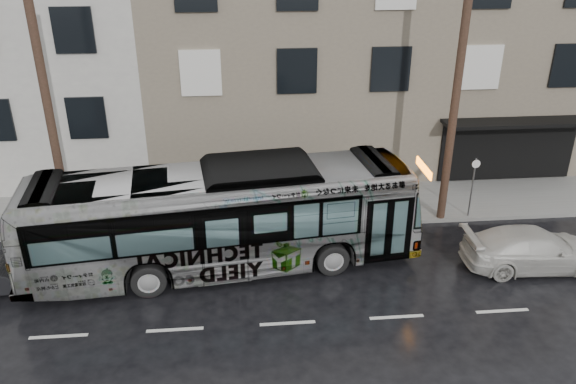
{
  "coord_description": "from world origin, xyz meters",
  "views": [
    {
      "loc": [
        -1.17,
        -15.48,
        10.19
      ],
      "look_at": [
        0.47,
        2.5,
        1.84
      ],
      "focal_mm": 35.0,
      "sensor_mm": 36.0,
      "label": 1
    }
  ],
  "objects_px": {
    "utility_pole_rear": "(49,115)",
    "bus": "(223,218)",
    "sign_post": "(472,188)",
    "white_sedan": "(534,249)",
    "utility_pole_front": "(455,104)"
  },
  "relations": [
    {
      "from": "sign_post",
      "to": "bus",
      "type": "relative_size",
      "value": 0.19
    },
    {
      "from": "bus",
      "to": "white_sedan",
      "type": "distance_m",
      "value": 10.33
    },
    {
      "from": "utility_pole_rear",
      "to": "bus",
      "type": "xyz_separation_m",
      "value": [
        5.69,
        -2.46,
        -2.87
      ]
    },
    {
      "from": "utility_pole_front",
      "to": "white_sedan",
      "type": "height_order",
      "value": "utility_pole_front"
    },
    {
      "from": "sign_post",
      "to": "white_sedan",
      "type": "xyz_separation_m",
      "value": [
        0.8,
        -3.52,
        -0.67
      ]
    },
    {
      "from": "utility_pole_front",
      "to": "sign_post",
      "type": "height_order",
      "value": "utility_pole_front"
    },
    {
      "from": "bus",
      "to": "sign_post",
      "type": "bearing_deg",
      "value": -82.29
    },
    {
      "from": "white_sedan",
      "to": "utility_pole_rear",
      "type": "bearing_deg",
      "value": 79.18
    },
    {
      "from": "sign_post",
      "to": "white_sedan",
      "type": "distance_m",
      "value": 3.67
    },
    {
      "from": "utility_pole_front",
      "to": "utility_pole_rear",
      "type": "relative_size",
      "value": 1.0
    },
    {
      "from": "sign_post",
      "to": "utility_pole_front",
      "type": "bearing_deg",
      "value": 180.0
    },
    {
      "from": "utility_pole_front",
      "to": "bus",
      "type": "relative_size",
      "value": 0.7
    },
    {
      "from": "sign_post",
      "to": "bus",
      "type": "distance_m",
      "value": 9.74
    },
    {
      "from": "utility_pole_rear",
      "to": "bus",
      "type": "height_order",
      "value": "utility_pole_rear"
    },
    {
      "from": "sign_post",
      "to": "bus",
      "type": "bearing_deg",
      "value": -165.36
    }
  ]
}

